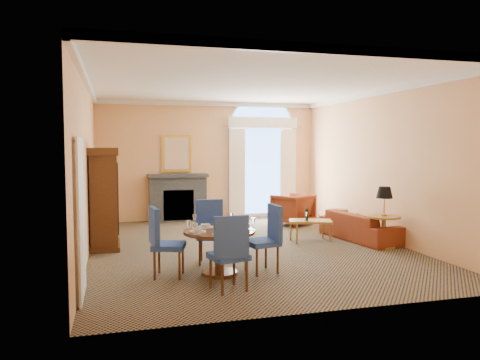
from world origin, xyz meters
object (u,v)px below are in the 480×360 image
object	(u,v)px
coffee_table	(310,222)
side_table	(384,211)
armchair	(293,209)
armoire	(104,200)
dining_table	(219,241)
sofa	(361,226)

from	to	relation	value
coffee_table	side_table	bearing A→B (deg)	-20.67
armchair	coffee_table	distance (m)	2.08
armchair	armoire	bearing A→B (deg)	-10.62
armoire	coffee_table	distance (m)	4.23
dining_table	side_table	world-z (taller)	side_table
sofa	side_table	size ratio (longest dim) A/B	1.70
sofa	coffee_table	size ratio (longest dim) A/B	2.03
armchair	coffee_table	bearing A→B (deg)	48.83
coffee_table	armchair	bearing A→B (deg)	97.64
dining_table	coffee_table	distance (m)	3.15
armoire	side_table	distance (m)	5.50
sofa	armchair	bearing A→B (deg)	8.64
armoire	armchair	bearing A→B (deg)	19.18
coffee_table	dining_table	bearing A→B (deg)	-121.06
coffee_table	armoire	bearing A→B (deg)	-167.02
armchair	side_table	xyz separation A→B (m)	(0.74, -2.99, 0.33)
dining_table	side_table	size ratio (longest dim) A/B	0.94
dining_table	side_table	xyz separation A→B (m)	(3.56, 1.07, 0.20)
side_table	armchair	bearing A→B (deg)	103.88
sofa	armchair	size ratio (longest dim) A/B	2.31
armoire	sofa	size ratio (longest dim) A/B	0.98
armoire	dining_table	world-z (taller)	armoire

